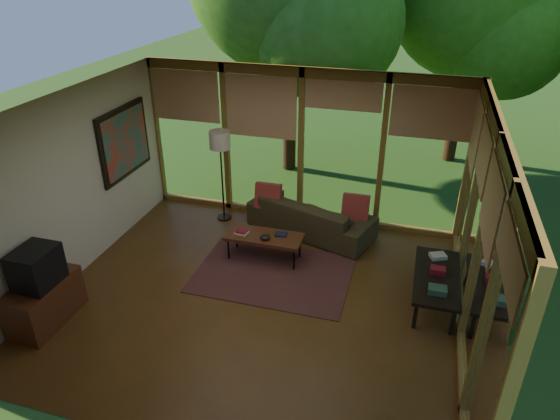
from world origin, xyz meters
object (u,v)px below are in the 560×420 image
(television, at_px, (36,267))
(floor_lamp, at_px, (220,145))
(side_console, at_px, (437,278))
(coffee_table, at_px, (264,237))
(media_cabinet, at_px, (45,302))
(sofa, at_px, (311,216))

(television, relative_size, floor_lamp, 0.33)
(floor_lamp, distance_m, side_console, 4.11)
(coffee_table, bearing_deg, media_cabinet, -135.88)
(sofa, distance_m, coffee_table, 1.15)
(side_console, bearing_deg, coffee_table, 171.15)
(media_cabinet, xyz_separation_m, television, (0.02, 0.00, 0.55))
(media_cabinet, bearing_deg, television, 0.00)
(sofa, xyz_separation_m, floor_lamp, (-1.63, 0.05, 1.09))
(media_cabinet, distance_m, side_console, 5.20)
(sofa, bearing_deg, side_console, 163.14)
(sofa, xyz_separation_m, media_cabinet, (-2.79, -3.24, -0.01))
(coffee_table, bearing_deg, side_console, -8.85)
(television, distance_m, floor_lamp, 3.53)
(coffee_table, bearing_deg, floor_lamp, 136.02)
(sofa, bearing_deg, floor_lamp, 15.96)
(television, height_order, coffee_table, television)
(sofa, xyz_separation_m, television, (-2.77, -3.24, 0.54))
(media_cabinet, relative_size, television, 1.82)
(media_cabinet, distance_m, floor_lamp, 3.66)
(television, distance_m, side_console, 5.20)
(television, height_order, floor_lamp, floor_lamp)
(sofa, relative_size, coffee_table, 1.79)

